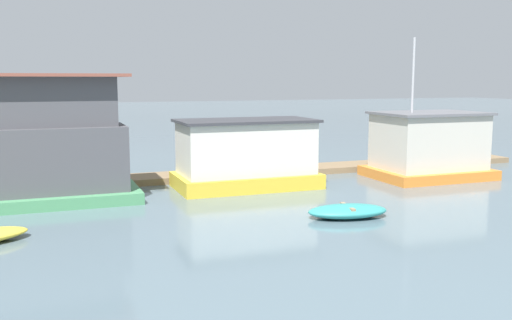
% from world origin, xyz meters
% --- Properties ---
extents(ground_plane, '(200.00, 200.00, 0.00)m').
position_xyz_m(ground_plane, '(0.00, 0.00, 0.00)').
color(ground_plane, slate).
extents(dock_walkway, '(33.80, 2.03, 0.30)m').
position_xyz_m(dock_walkway, '(0.00, 3.07, 0.15)').
color(dock_walkway, '#846B4C').
rests_on(dock_walkway, ground_plane).
extents(houseboat_green, '(7.24, 3.54, 5.04)m').
position_xyz_m(houseboat_green, '(-8.53, -0.07, 2.21)').
color(houseboat_green, '#4C9360').
rests_on(houseboat_green, ground_plane).
extents(houseboat_yellow, '(6.29, 3.39, 3.06)m').
position_xyz_m(houseboat_yellow, '(-0.02, 0.21, 1.47)').
color(houseboat_yellow, gold).
rests_on(houseboat_yellow, ground_plane).
extents(houseboat_orange, '(5.56, 4.03, 6.79)m').
position_xyz_m(houseboat_orange, '(9.26, -0.47, 1.55)').
color(houseboat_orange, orange).
rests_on(houseboat_orange, ground_plane).
extents(dinghy_teal, '(3.05, 1.88, 0.46)m').
position_xyz_m(dinghy_teal, '(1.42, -6.39, 0.23)').
color(dinghy_teal, teal).
rests_on(dinghy_teal, ground_plane).
extents(mooring_post_near_right, '(0.21, 0.21, 1.89)m').
position_xyz_m(mooring_post_near_right, '(-9.85, 1.80, 0.95)').
color(mooring_post_near_right, '#846B4C').
rests_on(mooring_post_near_right, ground_plane).
extents(mooring_post_far_left, '(0.24, 0.24, 2.00)m').
position_xyz_m(mooring_post_far_left, '(-1.10, 1.80, 1.00)').
color(mooring_post_far_left, '#846B4C').
rests_on(mooring_post_far_left, ground_plane).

